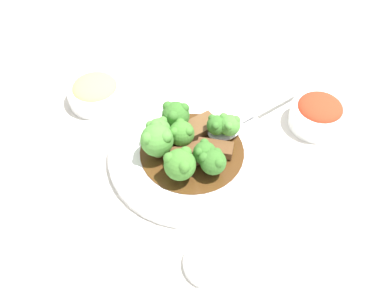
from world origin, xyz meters
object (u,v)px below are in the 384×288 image
at_px(broccoli_floret_2, 180,164).
at_px(broccoli_floret_6, 157,140).
at_px(main_plate, 192,153).
at_px(broccoli_floret_1, 230,125).
at_px(broccoli_floret_7, 217,125).
at_px(broccoli_floret_8, 159,130).
at_px(broccoli_floret_0, 181,133).
at_px(side_bowl_kimchi, 318,113).
at_px(broccoli_floret_3, 205,153).
at_px(broccoli_floret_5, 212,162).
at_px(beef_strip_1, 199,127).
at_px(sauce_dish, 209,263).
at_px(serving_spoon, 234,124).
at_px(beef_strip_0, 185,156).
at_px(beef_strip_2, 215,148).
at_px(side_bowl_appetizer, 95,92).
at_px(broccoli_floret_4, 176,115).

xyz_separation_m(broccoli_floret_2, broccoli_floret_6, (0.00, -0.06, 0.01)).
relative_size(main_plate, broccoli_floret_1, 5.79).
bearing_deg(broccoli_floret_7, broccoli_floret_8, -28.43).
bearing_deg(main_plate, broccoli_floret_0, -75.57).
distance_m(broccoli_floret_0, broccoli_floret_8, 0.04).
xyz_separation_m(broccoli_floret_8, side_bowl_kimchi, (-0.26, 0.12, -0.02)).
height_order(broccoli_floret_3, broccoli_floret_5, broccoli_floret_5).
bearing_deg(beef_strip_1, sauce_dish, 57.21).
relative_size(main_plate, serving_spoon, 1.16).
bearing_deg(serving_spoon, broccoli_floret_7, -0.86).
distance_m(broccoli_floret_0, sauce_dish, 0.22).
bearing_deg(broccoli_floret_5, broccoli_floret_7, -132.61).
distance_m(broccoli_floret_3, serving_spoon, 0.10).
bearing_deg(broccoli_floret_7, beef_strip_0, 7.87).
bearing_deg(broccoli_floret_1, beef_strip_0, -2.90).
bearing_deg(beef_strip_2, broccoli_floret_6, -32.11).
xyz_separation_m(beef_strip_0, beef_strip_2, (-0.05, 0.02, -0.00)).
xyz_separation_m(broccoli_floret_1, broccoli_floret_5, (0.07, 0.04, -0.00)).
bearing_deg(beef_strip_0, side_bowl_appetizer, -78.42).
distance_m(broccoli_floret_0, broccoli_floret_4, 0.04).
xyz_separation_m(broccoli_floret_0, side_bowl_appetizer, (0.06, -0.20, -0.02)).
distance_m(beef_strip_1, broccoli_floret_6, 0.09).
height_order(broccoli_floret_1, side_bowl_appetizer, broccoli_floret_1).
xyz_separation_m(beef_strip_1, broccoli_floret_0, (0.04, 0.01, 0.02)).
relative_size(broccoli_floret_1, broccoli_floret_6, 0.79).
xyz_separation_m(main_plate, broccoli_floret_8, (0.04, -0.05, 0.04)).
distance_m(beef_strip_0, broccoli_floret_3, 0.04).
relative_size(broccoli_floret_0, serving_spoon, 0.19).
xyz_separation_m(broccoli_floret_0, broccoli_floret_1, (-0.07, 0.04, 0.01)).
xyz_separation_m(serving_spoon, sauce_dish, (0.19, 0.18, -0.02)).
distance_m(beef_strip_1, side_bowl_appetizer, 0.22).
height_order(beef_strip_2, broccoli_floret_1, broccoli_floret_1).
bearing_deg(broccoli_floret_0, side_bowl_kimchi, 158.98).
relative_size(beef_strip_2, side_bowl_kimchi, 0.63).
height_order(broccoli_floret_5, side_bowl_appetizer, broccoli_floret_5).
height_order(broccoli_floret_0, broccoli_floret_2, broccoli_floret_2).
xyz_separation_m(beef_strip_2, serving_spoon, (-0.06, -0.02, -0.00)).
xyz_separation_m(broccoli_floret_2, side_bowl_appetizer, (0.02, -0.25, -0.03)).
relative_size(broccoli_floret_5, side_bowl_kimchi, 0.47).
relative_size(beef_strip_0, side_bowl_kimchi, 0.73).
bearing_deg(sauce_dish, broccoli_floret_6, -102.51).
bearing_deg(broccoli_floret_7, broccoli_floret_4, -51.09).
bearing_deg(broccoli_floret_6, beef_strip_1, -177.24).
relative_size(beef_strip_0, broccoli_floret_3, 1.60).
height_order(main_plate, broccoli_floret_1, broccoli_floret_1).
bearing_deg(broccoli_floret_1, main_plate, -11.87).
distance_m(broccoli_floret_1, broccoli_floret_3, 0.07).
relative_size(broccoli_floret_7, side_bowl_kimchi, 0.46).
height_order(broccoli_floret_0, broccoli_floret_5, same).
bearing_deg(beef_strip_2, broccoli_floret_8, -48.09).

